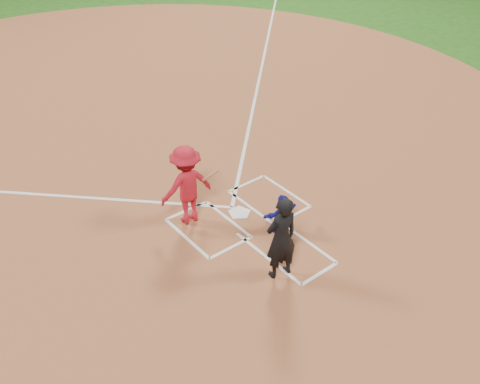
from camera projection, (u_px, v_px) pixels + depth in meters
ground at (239, 213)px, 13.40m from camera, size 120.00×120.00×0.00m
home_plate_dirt at (124, 126)px, 17.25m from camera, size 28.00×28.00×0.01m
home_plate at (239, 213)px, 13.39m from camera, size 0.60×0.60×0.02m
catcher at (282, 214)px, 12.50m from camera, size 0.97×0.37×1.03m
umpire at (281, 238)px, 11.03m from camera, size 0.79×0.58×1.99m
chalk_markings at (135, 134)px, 16.79m from camera, size 28.35×17.32×0.01m
batter_at_plate at (187, 185)px, 12.60m from camera, size 1.68×0.89×2.04m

